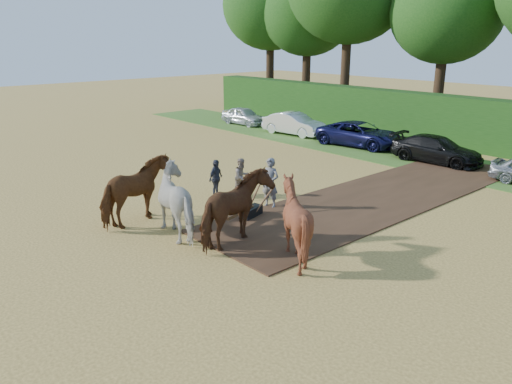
{
  "coord_description": "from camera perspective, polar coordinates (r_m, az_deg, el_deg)",
  "views": [
    {
      "loc": [
        12.87,
        -9.98,
        6.36
      ],
      "look_at": [
        0.95,
        0.51,
        1.4
      ],
      "focal_mm": 35.0,
      "sensor_mm": 36.0,
      "label": 1
    }
  ],
  "objects": [
    {
      "name": "ground",
      "position": [
        17.48,
        -3.32,
        -4.01
      ],
      "size": [
        120.0,
        120.0,
        0.0
      ],
      "primitive_type": "plane",
      "color": "gold",
      "rests_on": "ground"
    },
    {
      "name": "earth_strip",
      "position": [
        21.39,
        14.17,
        -0.42
      ],
      "size": [
        4.5,
        17.0,
        0.05
      ],
      "primitive_type": "cube",
      "color": "#472D1C",
      "rests_on": "ground"
    },
    {
      "name": "grass_verge",
      "position": [
        27.94,
        19.91,
        3.18
      ],
      "size": [
        50.0,
        5.0,
        0.03
      ],
      "primitive_type": "cube",
      "color": "#38601E",
      "rests_on": "ground"
    },
    {
      "name": "hedgerow",
      "position": [
        31.62,
        24.23,
        7.0
      ],
      "size": [
        46.0,
        1.6,
        3.0
      ],
      "primitive_type": "cube",
      "color": "#14380F",
      "rests_on": "ground"
    },
    {
      "name": "spectator_near",
      "position": [
        20.72,
        -1.63,
        1.74
      ],
      "size": [
        0.63,
        0.79,
        1.57
      ],
      "primitive_type": "imported",
      "rotation": [
        0.0,
        0.0,
        1.53
      ],
      "color": "#BAA792",
      "rests_on": "ground"
    },
    {
      "name": "spectator_far",
      "position": [
        20.54,
        -4.6,
        1.56
      ],
      "size": [
        0.7,
        1.0,
        1.58
      ],
      "primitive_type": "imported",
      "rotation": [
        0.0,
        0.0,
        1.95
      ],
      "color": "#2A2D38",
      "rests_on": "ground"
    },
    {
      "name": "plough_team",
      "position": [
        16.17,
        -5.13,
        -1.45
      ],
      "size": [
        7.86,
        6.51,
        2.35
      ],
      "color": "brown",
      "rests_on": "ground"
    }
  ]
}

